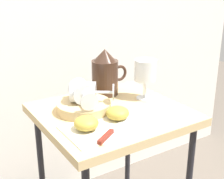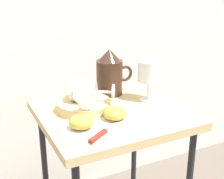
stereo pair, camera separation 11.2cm
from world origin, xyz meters
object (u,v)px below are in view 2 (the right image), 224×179
at_px(apple_half_right, 115,113).
at_px(knife, 105,131).
at_px(wine_glass_tipped_far, 85,91).
at_px(pitcher, 110,76).
at_px(wine_glass_tipped_near, 82,91).
at_px(apple_half_left, 81,122).
at_px(basket_tray, 84,105).
at_px(table, 112,128).
at_px(wine_glass_upright, 149,73).

xyz_separation_m(apple_half_right, knife, (-0.07, -0.07, -0.02)).
relative_size(wine_glass_tipped_far, apple_half_right, 2.09).
height_order(pitcher, knife, pitcher).
bearing_deg(wine_glass_tipped_near, apple_half_right, -64.22).
height_order(pitcher, wine_glass_tipped_near, pitcher).
distance_m(wine_glass_tipped_near, apple_half_left, 0.17).
distance_m(basket_tray, apple_half_left, 0.15).
height_order(basket_tray, wine_glass_tipped_far, wine_glass_tipped_far).
relative_size(basket_tray, apple_half_left, 2.47).
xyz_separation_m(wine_glass_tipped_near, apple_half_right, (0.07, -0.13, -0.05)).
xyz_separation_m(pitcher, wine_glass_tipped_far, (-0.15, -0.11, -0.00)).
relative_size(table, wine_glass_upright, 4.26).
relative_size(basket_tray, wine_glass_tipped_far, 1.18).
height_order(table, wine_glass_tipped_far, wine_glass_tipped_far).
bearing_deg(wine_glass_upright, basket_tray, 175.54).
relative_size(table, knife, 3.30).
bearing_deg(pitcher, wine_glass_tipped_far, -144.04).
xyz_separation_m(pitcher, knife, (-0.17, -0.31, -0.07)).
distance_m(wine_glass_upright, apple_half_right, 0.24).
bearing_deg(pitcher, basket_tray, -145.01).
xyz_separation_m(wine_glass_upright, apple_half_left, (-0.32, -0.12, -0.08)).
relative_size(pitcher, knife, 0.92).
bearing_deg(wine_glass_tipped_far, table, -29.22).
distance_m(pitcher, knife, 0.36).
relative_size(table, apple_half_left, 8.54).
bearing_deg(table, pitcher, 66.81).
bearing_deg(wine_glass_tipped_near, apple_half_left, -112.29).
distance_m(table, pitcher, 0.23).
height_order(wine_glass_tipped_near, wine_glass_tipped_far, same).
height_order(wine_glass_tipped_far, knife, wine_glass_tipped_far).
relative_size(table, basket_tray, 3.47).
bearing_deg(table, apple_half_right, -109.34).
height_order(pitcher, apple_half_right, pitcher).
bearing_deg(wine_glass_tipped_near, table, -31.11).
bearing_deg(wine_glass_tipped_near, wine_glass_tipped_far, -46.56).
bearing_deg(apple_half_right, table, 70.66).
bearing_deg(apple_half_right, wine_glass_upright, 28.38).
height_order(table, basket_tray, basket_tray).
distance_m(basket_tray, wine_glass_tipped_near, 0.06).
relative_size(pitcher, wine_glass_tipped_near, 1.17).
bearing_deg(pitcher, table, -113.19).
relative_size(wine_glass_tipped_near, wine_glass_tipped_far, 0.97).
bearing_deg(wine_glass_tipped_far, apple_half_right, -65.73).
xyz_separation_m(basket_tray, wine_glass_tipped_near, (-0.00, 0.01, 0.06)).
height_order(basket_tray, knife, basket_tray).
bearing_deg(apple_half_right, basket_tray, 116.06).
distance_m(wine_glass_upright, knife, 0.34).
xyz_separation_m(basket_tray, knife, (-0.01, -0.20, -0.01)).
height_order(wine_glass_upright, apple_half_right, wine_glass_upright).
relative_size(basket_tray, apple_half_right, 2.47).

